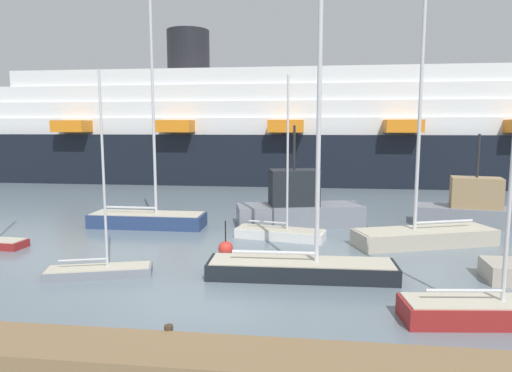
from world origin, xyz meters
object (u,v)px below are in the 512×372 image
object	(u,v)px
sailboat_0	(488,307)
channel_buoy_1	(226,248)
sailboat_6	(424,232)
fishing_boat_3	(479,209)
sailboat_2	(280,231)
cruise_ship	(338,133)
sailboat_1	(302,261)
sailboat_4	(99,267)
sailboat_5	(148,217)
fishing_boat_0	(298,206)

from	to	relation	value
sailboat_0	channel_buoy_1	distance (m)	11.13
sailboat_6	fishing_boat_3	distance (m)	6.53
sailboat_2	sailboat_6	distance (m)	7.35
cruise_ship	sailboat_1	bearing A→B (deg)	-95.35
cruise_ship	sailboat_4	bearing A→B (deg)	-108.07
sailboat_0	sailboat_4	size ratio (longest dim) A/B	1.20
sailboat_5	cruise_ship	xyz separation A→B (m)	(12.52, 25.43, 4.74)
sailboat_1	cruise_ship	size ratio (longest dim) A/B	0.15
fishing_boat_0	channel_buoy_1	world-z (taller)	fishing_boat_0
sailboat_4	fishing_boat_0	bearing A→B (deg)	37.92
fishing_boat_3	cruise_ship	distance (m)	24.37
sailboat_0	sailboat_5	bearing A→B (deg)	136.24
cruise_ship	channel_buoy_1	bearing A→B (deg)	-102.25
sailboat_0	cruise_ship	xyz separation A→B (m)	(-2.60, 36.97, 4.88)
sailboat_2	sailboat_6	size ratio (longest dim) A/B	0.60
sailboat_1	sailboat_2	bearing A→B (deg)	99.97
sailboat_1	sailboat_6	distance (m)	8.33
sailboat_1	sailboat_4	bearing A→B (deg)	-175.92
sailboat_5	fishing_boat_3	distance (m)	19.89
fishing_boat_3	cruise_ship	world-z (taller)	cruise_ship
sailboat_4	sailboat_0	bearing A→B (deg)	-27.24
sailboat_2	fishing_boat_3	distance (m)	12.48
sailboat_4	sailboat_5	distance (m)	9.00
sailboat_0	cruise_ship	bearing A→B (deg)	87.62
sailboat_2	sailboat_5	size ratio (longest dim) A/B	0.65
sailboat_2	fishing_boat_3	bearing A→B (deg)	32.50
sailboat_2	sailboat_6	world-z (taller)	sailboat_6
fishing_boat_0	cruise_ship	world-z (taller)	cruise_ship
sailboat_2	sailboat_4	distance (m)	9.74
sailboat_1	sailboat_4	world-z (taller)	sailboat_1
sailboat_0	sailboat_6	world-z (taller)	sailboat_6
sailboat_5	fishing_boat_0	distance (m)	9.06
sailboat_5	fishing_boat_0	bearing A→B (deg)	10.41
sailboat_2	sailboat_5	world-z (taller)	sailboat_5
sailboat_2	fishing_boat_0	bearing A→B (deg)	88.80
sailboat_5	fishing_boat_3	xyz separation A→B (m)	(19.73, 2.54, 0.44)
sailboat_1	fishing_boat_3	xyz separation A→B (m)	(10.36, 10.62, 0.37)
sailboat_4	channel_buoy_1	world-z (taller)	sailboat_4
sailboat_6	fishing_boat_3	world-z (taller)	sailboat_6
sailboat_2	fishing_boat_0	distance (m)	3.74
sailboat_4	sailboat_2	bearing A→B (deg)	29.54
sailboat_4	sailboat_6	world-z (taller)	sailboat_6
sailboat_5	cruise_ship	world-z (taller)	cruise_ship
fishing_boat_3	sailboat_6	bearing A→B (deg)	59.71
sailboat_2	channel_buoy_1	size ratio (longest dim) A/B	5.19
sailboat_5	cruise_ship	bearing A→B (deg)	63.55
sailboat_2	fishing_boat_0	xyz separation A→B (m)	(0.81, 3.57, 0.80)
sailboat_0	sailboat_4	world-z (taller)	sailboat_0
sailboat_5	cruise_ship	distance (m)	28.74
sailboat_2	sailboat_1	bearing A→B (deg)	-66.62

